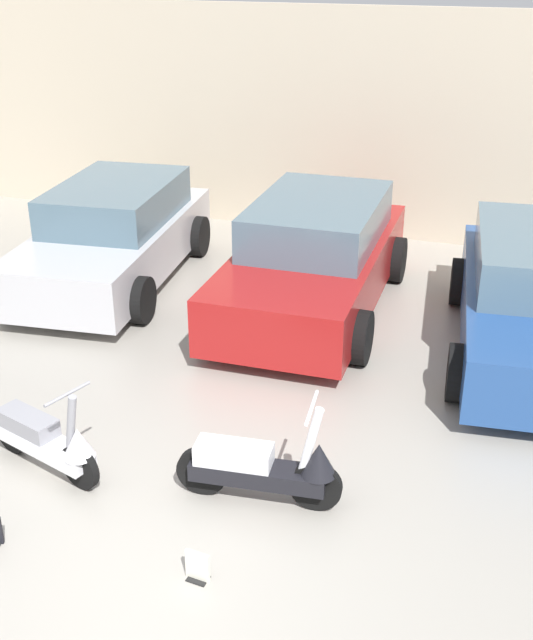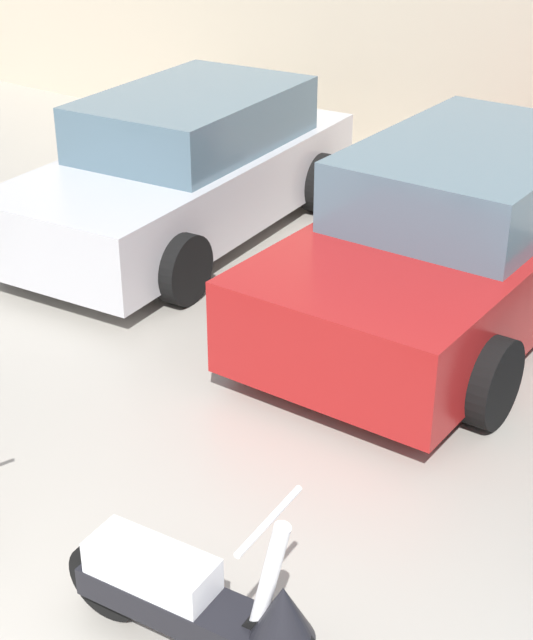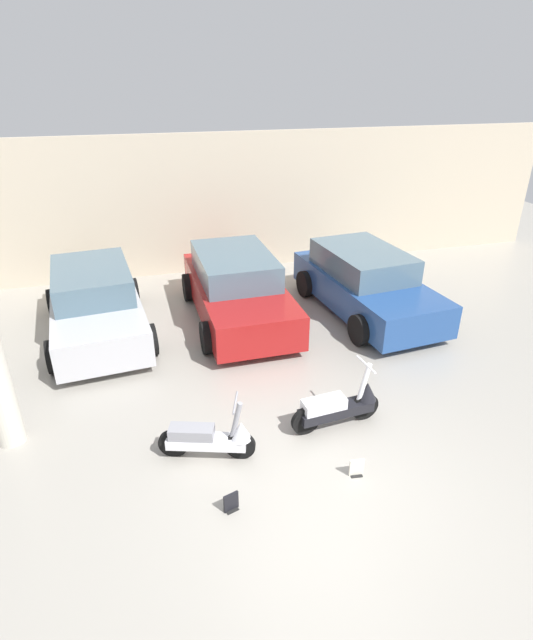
{
  "view_description": "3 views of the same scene",
  "coord_description": "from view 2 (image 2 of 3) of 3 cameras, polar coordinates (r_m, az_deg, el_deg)",
  "views": [
    {
      "loc": [
        2.46,
        -4.22,
        4.43
      ],
      "look_at": [
        0.18,
        2.66,
        1.0
      ],
      "focal_mm": 45.0,
      "sensor_mm": 36.0,
      "label": 1
    },
    {
      "loc": [
        3.02,
        -1.52,
        3.71
      ],
      "look_at": [
        -0.27,
        2.97,
        0.82
      ],
      "focal_mm": 55.0,
      "sensor_mm": 36.0,
      "label": 2
    },
    {
      "loc": [
        -2.03,
        -4.54,
        4.91
      ],
      "look_at": [
        0.03,
        3.03,
        0.99
      ],
      "focal_mm": 28.0,
      "sensor_mm": 36.0,
      "label": 3
    }
  ],
  "objects": [
    {
      "name": "car_rear_left",
      "position": [
        9.6,
        -4.76,
        8.77
      ],
      "size": [
        2.26,
        4.18,
        1.37
      ],
      "rotation": [
        0.0,
        0.0,
        -1.47
      ],
      "color": "#B7B7BC",
      "rests_on": "ground_plane"
    },
    {
      "name": "car_rear_center",
      "position": [
        8.04,
        11.21,
        4.74
      ],
      "size": [
        2.08,
        4.23,
        1.43
      ],
      "rotation": [
        0.0,
        0.0,
        -1.56
      ],
      "color": "maroon",
      "rests_on": "ground_plane"
    },
    {
      "name": "scooter_front_right",
      "position": [
        4.88,
        -3.91,
        -15.98
      ],
      "size": [
        1.46,
        0.53,
        1.02
      ],
      "rotation": [
        0.0,
        0.0,
        0.1
      ],
      "color": "black",
      "rests_on": "ground_plane"
    }
  ]
}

